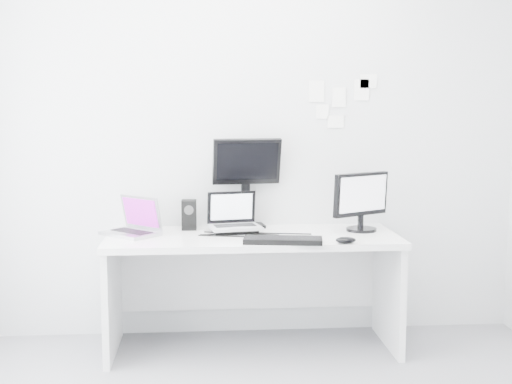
{
  "coord_description": "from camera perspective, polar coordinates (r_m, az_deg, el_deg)",
  "views": [
    {
      "loc": [
        -0.3,
        -2.86,
        1.52
      ],
      "look_at": [
        0.02,
        1.23,
        1.0
      ],
      "focal_mm": 47.44,
      "sensor_mm": 36.0,
      "label": 1
    }
  ],
  "objects": [
    {
      "name": "keyboard",
      "position": [
        3.95,
        2.29,
        -4.09
      ],
      "size": [
        0.48,
        0.23,
        0.03
      ],
      "primitive_type": "cube",
      "rotation": [
        0.0,
        0.0,
        -0.15
      ],
      "color": "black",
      "rests_on": "desk"
    },
    {
      "name": "wall_note_0",
      "position": [
        4.52,
        5.14,
        8.46
      ],
      "size": [
        0.1,
        0.0,
        0.14
      ],
      "primitive_type": "cube",
      "color": "white",
      "rests_on": "back_wall"
    },
    {
      "name": "wall_note_4",
      "position": [
        4.59,
        9.46,
        9.2
      ],
      "size": [
        0.11,
        0.0,
        0.09
      ],
      "primitive_type": "cube",
      "color": "white",
      "rests_on": "back_wall"
    },
    {
      "name": "mouse",
      "position": [
        3.96,
        7.58,
        -4.05
      ],
      "size": [
        0.12,
        0.08,
        0.04
      ],
      "primitive_type": "ellipsoid",
      "rotation": [
        0.0,
        0.0,
        0.0
      ],
      "color": "black",
      "rests_on": "desk"
    },
    {
      "name": "speaker",
      "position": [
        4.38,
        -5.66,
        -1.93
      ],
      "size": [
        0.1,
        0.1,
        0.19
      ],
      "primitive_type": "cube",
      "rotation": [
        0.0,
        0.0,
        0.09
      ],
      "color": "black",
      "rests_on": "desk"
    },
    {
      "name": "desk",
      "position": [
        4.28,
        -0.29,
        -8.44
      ],
      "size": [
        1.8,
        0.7,
        0.73
      ],
      "primitive_type": "cube",
      "color": "white",
      "rests_on": "ground"
    },
    {
      "name": "wall_note_3",
      "position": [
        4.54,
        6.74,
        5.91
      ],
      "size": [
        0.11,
        0.0,
        0.08
      ],
      "primitive_type": "cube",
      "color": "white",
      "rests_on": "back_wall"
    },
    {
      "name": "wall_note_5",
      "position": [
        4.52,
        5.61,
        6.77
      ],
      "size": [
        0.08,
        0.0,
        0.09
      ],
      "primitive_type": "cube",
      "color": "white",
      "rests_on": "back_wall"
    },
    {
      "name": "back_wall",
      "position": [
        4.47,
        -0.62,
        5.04
      ],
      "size": [
        3.6,
        0.0,
        3.6
      ],
      "primitive_type": "plane",
      "rotation": [
        1.57,
        0.0,
        0.0
      ],
      "color": "silver",
      "rests_on": "ground"
    },
    {
      "name": "wall_note_1",
      "position": [
        4.55,
        7.02,
        7.92
      ],
      "size": [
        0.09,
        0.0,
        0.13
      ],
      "primitive_type": "cube",
      "color": "white",
      "rests_on": "back_wall"
    },
    {
      "name": "wall_note_2",
      "position": [
        4.58,
        8.89,
        8.51
      ],
      "size": [
        0.1,
        0.0,
        0.14
      ],
      "primitive_type": "cube",
      "color": "white",
      "rests_on": "back_wall"
    },
    {
      "name": "dell_laptop",
      "position": [
        4.25,
        -1.77,
        -1.71
      ],
      "size": [
        0.35,
        0.3,
        0.26
      ],
      "primitive_type": "cube",
      "rotation": [
        0.0,
        0.0,
        0.19
      ],
      "color": "#A7A9AE",
      "rests_on": "desk"
    },
    {
      "name": "rear_monitor",
      "position": [
        4.42,
        -0.82,
        0.87
      ],
      "size": [
        0.46,
        0.22,
        0.6
      ],
      "primitive_type": "cube",
      "rotation": [
        0.0,
        0.0,
        0.13
      ],
      "color": "black",
      "rests_on": "desk"
    },
    {
      "name": "samsung_monitor",
      "position": [
        4.35,
        8.92,
        -0.75
      ],
      "size": [
        0.46,
        0.38,
        0.39
      ],
      "primitive_type": "cube",
      "rotation": [
        0.0,
        0.0,
        0.52
      ],
      "color": "black",
      "rests_on": "desk"
    },
    {
      "name": "macbook",
      "position": [
        4.24,
        -10.61,
        -1.93
      ],
      "size": [
        0.41,
        0.41,
        0.25
      ],
      "primitive_type": "cube",
      "rotation": [
        0.0,
        0.0,
        -0.75
      ],
      "color": "#ABABAF",
      "rests_on": "desk"
    }
  ]
}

